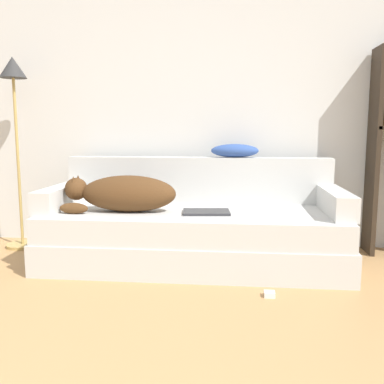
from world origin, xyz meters
TOP-DOWN VIEW (x-y plane):
  - wall_back at (0.00, 2.98)m, footprint 7.57×0.06m
  - couch at (0.16, 2.36)m, footprint 2.17×0.91m
  - couch_backrest at (0.16, 2.74)m, footprint 2.13×0.15m
  - couch_arm_left at (-0.85, 2.35)m, footprint 0.15×0.72m
  - couch_arm_right at (1.17, 2.35)m, footprint 0.15×0.72m
  - dog at (-0.34, 2.26)m, footprint 0.82×0.30m
  - laptop at (0.26, 2.26)m, footprint 0.35×0.25m
  - throw_pillow at (0.46, 2.76)m, footprint 0.38×0.17m
  - floor_lamp at (-1.34, 2.67)m, footprint 0.27×0.27m
  - power_adapter at (0.68, 1.75)m, footprint 0.06×0.06m

SIDE VIEW (x-z plane):
  - power_adapter at x=0.68m, z-range 0.00..0.03m
  - couch at x=0.16m, z-range 0.00..0.40m
  - laptop at x=0.26m, z-range 0.40..0.42m
  - couch_arm_left at x=-0.85m, z-range 0.40..0.56m
  - couch_arm_right at x=1.17m, z-range 0.40..0.56m
  - dog at x=-0.34m, z-range 0.40..0.67m
  - couch_backrest at x=0.16m, z-range 0.40..0.77m
  - throw_pillow at x=0.46m, z-range 0.77..0.88m
  - floor_lamp at x=-1.34m, z-range 0.39..1.96m
  - wall_back at x=0.00m, z-range 0.00..2.70m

